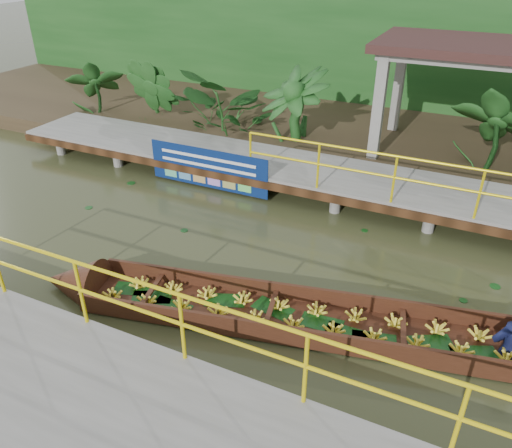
% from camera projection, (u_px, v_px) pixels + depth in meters
% --- Properties ---
extents(ground, '(80.00, 80.00, 0.00)m').
position_uv_depth(ground, '(239.00, 262.00, 9.33)').
color(ground, '#2D341A').
rests_on(ground, ground).
extents(land_strip, '(30.00, 8.00, 0.45)m').
position_uv_depth(land_strip, '(352.00, 130.00, 15.10)').
color(land_strip, '#35291A').
rests_on(land_strip, ground).
extents(far_dock, '(16.00, 2.06, 1.66)m').
position_uv_depth(far_dock, '(306.00, 172.00, 11.77)').
color(far_dock, slate).
rests_on(far_dock, ground).
extents(pavilion, '(4.40, 3.00, 3.00)m').
position_uv_depth(pavilion, '(472.00, 58.00, 11.76)').
color(pavilion, slate).
rests_on(pavilion, ground).
extents(foliage_backdrop, '(30.00, 0.80, 4.00)m').
position_uv_depth(foliage_backdrop, '(378.00, 55.00, 16.18)').
color(foliage_backdrop, '#164415').
rests_on(foliage_backdrop, ground).
extents(vendor_boat, '(9.96, 3.02, 2.31)m').
position_uv_depth(vendor_boat, '(364.00, 321.00, 7.49)').
color(vendor_boat, '#33190D').
rests_on(vendor_boat, ground).
extents(blue_banner, '(3.11, 0.04, 0.97)m').
position_uv_depth(blue_banner, '(208.00, 168.00, 11.78)').
color(blue_banner, navy).
rests_on(blue_banner, ground).
extents(tropical_plants, '(14.53, 1.53, 1.91)m').
position_uv_depth(tropical_plants, '(283.00, 105.00, 13.30)').
color(tropical_plants, '#164415').
rests_on(tropical_plants, ground).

